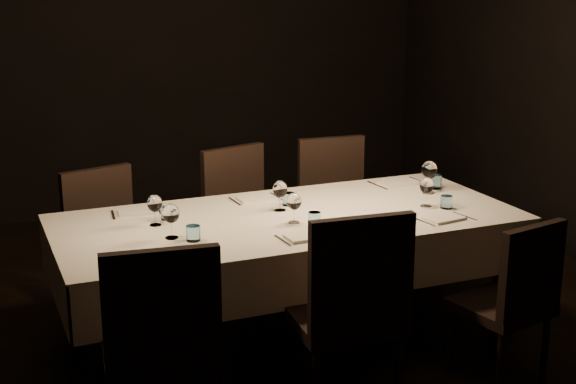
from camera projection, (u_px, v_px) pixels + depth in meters
name	position (u px, v px, depth m)	size (l,w,h in m)	color
room	(288.00, 82.00, 4.19)	(5.01, 6.01, 3.01)	black
dining_table	(288.00, 229.00, 4.40)	(2.52, 1.12, 0.76)	black
chair_near_left	(161.00, 341.00, 3.38)	(0.53, 0.53, 1.00)	black
place_setting_near_left	(177.00, 230.00, 3.92)	(0.32, 0.40, 0.18)	beige
chair_near_center	(350.00, 305.00, 3.72)	(0.53, 0.53, 1.03)	black
place_setting_near_center	(302.00, 216.00, 4.17)	(0.30, 0.39, 0.17)	beige
chair_near_right	(514.00, 294.00, 4.03)	(0.49, 0.49, 0.88)	black
place_setting_near_right	(436.00, 199.00, 4.47)	(0.32, 0.39, 0.17)	beige
chair_far_left	(108.00, 239.00, 4.78)	(0.55, 0.55, 0.93)	black
place_setting_far_left	(152.00, 209.00, 4.30)	(0.31, 0.39, 0.17)	beige
chair_far_center	(244.00, 216.00, 5.19)	(0.57, 0.57, 0.97)	black
place_setting_far_center	(275.00, 195.00, 4.56)	(0.31, 0.40, 0.17)	beige
chair_far_right	(337.00, 204.00, 5.43)	(0.50, 0.50, 0.97)	black
place_setting_far_right	(421.00, 177.00, 4.92)	(0.36, 0.42, 0.20)	beige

